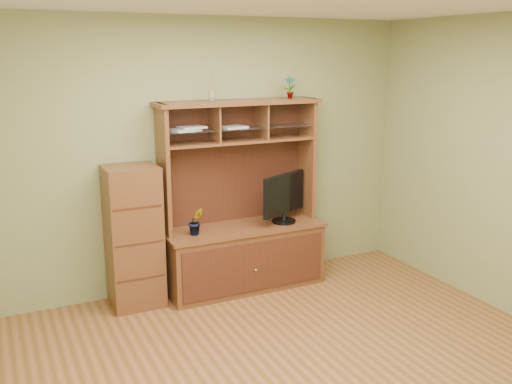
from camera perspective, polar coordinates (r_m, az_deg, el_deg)
room at (r=3.98m, az=4.92°, el=-0.83°), size 4.54×4.04×2.74m
media_hutch at (r=5.82m, az=-1.36°, el=-4.56°), size 1.66×0.61×1.90m
monitor at (r=5.82m, az=2.83°, el=-0.50°), size 0.60×0.33×0.51m
orchid_plant at (r=5.48m, az=-6.03°, el=-2.93°), size 0.16×0.13×0.27m
top_plant at (r=5.86m, az=3.40°, el=10.42°), size 0.13×0.10×0.22m
reed_diffuser at (r=5.50m, az=-4.49°, el=10.17°), size 0.06×0.06×0.28m
magazines at (r=5.50m, az=-5.35°, el=6.38°), size 0.79×0.26×0.04m
side_cabinet at (r=5.47m, az=-12.13°, el=-4.41°), size 0.48×0.44×1.35m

